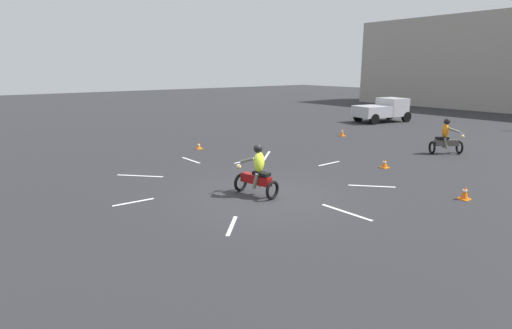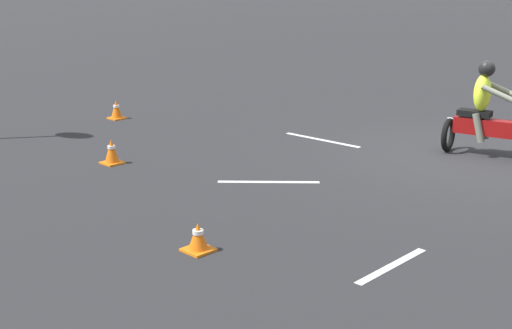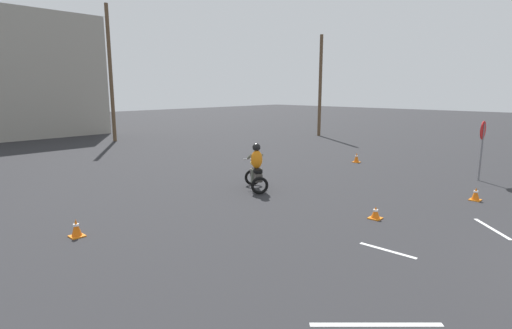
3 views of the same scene
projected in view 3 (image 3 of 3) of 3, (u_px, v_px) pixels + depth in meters
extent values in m
torus|color=black|center=(253.00, 177.00, 14.65)|extent=(0.54, 0.43, 0.60)
torus|color=black|center=(260.00, 186.00, 13.40)|extent=(0.54, 0.43, 0.60)
cube|color=#4C4742|center=(256.00, 175.00, 13.98)|extent=(0.84, 1.03, 0.28)
cube|color=black|center=(257.00, 170.00, 13.73)|extent=(0.54, 0.61, 0.10)
cylinder|color=silver|center=(253.00, 159.00, 14.47)|extent=(0.59, 0.44, 0.04)
sphere|color=#F2E08C|center=(252.00, 163.00, 14.63)|extent=(0.22, 0.22, 0.16)
ellipsoid|color=orange|center=(257.00, 159.00, 13.76)|extent=(0.49, 0.46, 0.64)
cylinder|color=slate|center=(261.00, 156.00, 14.08)|extent=(0.40, 0.50, 0.27)
cylinder|color=slate|center=(249.00, 157.00, 14.00)|extent=(0.40, 0.50, 0.27)
cylinder|color=slate|center=(260.00, 176.00, 13.91)|extent=(0.24, 0.27, 0.51)
cylinder|color=slate|center=(253.00, 176.00, 13.86)|extent=(0.24, 0.27, 0.51)
sphere|color=black|center=(256.00, 147.00, 13.72)|extent=(0.39, 0.39, 0.28)
cylinder|color=slate|center=(481.00, 152.00, 15.28)|extent=(0.07, 0.07, 2.20)
cylinder|color=red|center=(483.00, 130.00, 15.13)|extent=(0.70, 0.03, 0.70)
cylinder|color=white|center=(483.00, 130.00, 15.14)|extent=(0.60, 0.01, 0.60)
cube|color=orange|center=(77.00, 236.00, 9.59)|extent=(0.32, 0.32, 0.03)
cone|color=orange|center=(76.00, 227.00, 9.55)|extent=(0.24, 0.24, 0.41)
cylinder|color=white|center=(76.00, 225.00, 9.54)|extent=(0.13, 0.13, 0.05)
cube|color=orange|center=(356.00, 162.00, 19.27)|extent=(0.32, 0.32, 0.03)
cone|color=orange|center=(357.00, 157.00, 19.23)|extent=(0.24, 0.24, 0.44)
cylinder|color=white|center=(357.00, 156.00, 19.21)|extent=(0.13, 0.13, 0.05)
cube|color=orange|center=(375.00, 218.00, 10.92)|extent=(0.32, 0.32, 0.03)
cone|color=orange|center=(376.00, 212.00, 10.89)|extent=(0.24, 0.24, 0.32)
cylinder|color=white|center=(376.00, 210.00, 10.88)|extent=(0.13, 0.13, 0.05)
cube|color=orange|center=(475.00, 200.00, 12.71)|extent=(0.32, 0.32, 0.03)
cone|color=orange|center=(476.00, 193.00, 12.67)|extent=(0.24, 0.24, 0.39)
cylinder|color=white|center=(476.00, 192.00, 12.66)|extent=(0.13, 0.13, 0.05)
cube|color=silver|center=(492.00, 229.00, 10.14)|extent=(1.21, 1.14, 0.01)
cube|color=silver|center=(387.00, 250.00, 8.77)|extent=(0.12, 1.29, 0.01)
cube|color=silver|center=(376.00, 325.00, 6.01)|extent=(1.44, 1.54, 0.01)
cylinder|color=brown|center=(320.00, 86.00, 29.54)|extent=(0.24, 0.24, 7.37)
cylinder|color=brown|center=(111.00, 74.00, 26.25)|extent=(0.24, 0.24, 8.88)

